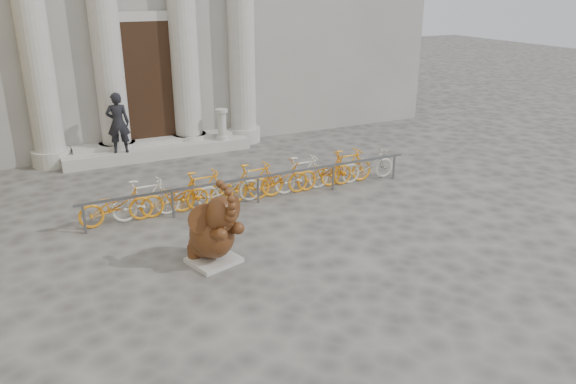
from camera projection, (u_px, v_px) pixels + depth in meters
name	position (u px, v px, depth m)	size (l,w,h in m)	color
ground	(283.00, 285.00, 10.53)	(80.00, 80.00, 0.00)	#474442
entrance_steps	(158.00, 150.00, 18.35)	(6.00, 1.20, 0.36)	#A8A59E
elephant_statue	(213.00, 233.00, 11.14)	(1.21, 1.45, 1.84)	#A8A59E
bike_rack	(254.00, 181.00, 14.50)	(8.90, 0.53, 1.00)	slate
pedestrian	(118.00, 123.00, 17.15)	(0.68, 0.45, 1.88)	black
balustrade_post	(222.00, 126.00, 18.76)	(0.42, 0.42, 1.03)	#A8A59E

